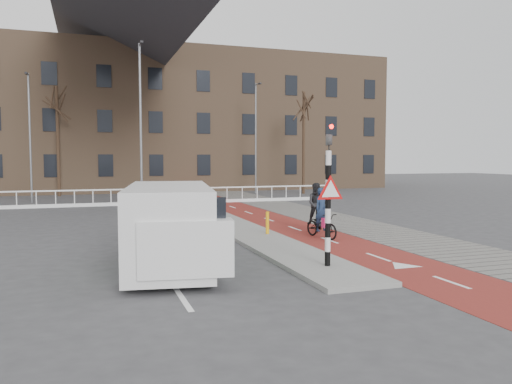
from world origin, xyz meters
name	(u,v)px	position (x,y,z in m)	size (l,w,h in m)	color
ground	(315,254)	(0.00, 0.00, 0.00)	(120.00, 120.00, 0.00)	#38383A
bike_lane	(255,215)	(1.50, 10.00, 0.01)	(2.50, 60.00, 0.01)	maroon
sidewalk	(307,213)	(4.30, 10.00, 0.01)	(3.00, 60.00, 0.01)	slate
curb_island	(250,234)	(-0.70, 4.00, 0.06)	(1.80, 16.00, 0.12)	gray
traffic_signal	(329,191)	(-0.60, -2.02, 1.99)	(0.80, 0.80, 3.68)	black
bollard	(267,223)	(-0.24, 3.40, 0.51)	(0.12, 0.12, 0.79)	#F5AA0D
cyclist_near	(322,221)	(1.49, 2.58, 0.60)	(0.90, 1.75, 1.76)	black
cyclist_far	(317,211)	(2.03, 4.09, 0.78)	(1.15, 1.75, 1.85)	black
van	(169,225)	(-4.33, -0.59, 1.12)	(2.73, 5.19, 2.12)	silver
railing	(111,201)	(-5.00, 17.00, 0.31)	(28.00, 0.10, 0.99)	silver
townhouse_row	(126,100)	(-3.00, 32.00, 7.81)	(46.00, 10.00, 15.90)	#7F6047
tree_mid	(58,141)	(-8.25, 25.79, 3.97)	(0.24, 0.24, 7.94)	black
tree_right	(304,143)	(9.69, 22.48, 3.94)	(0.22, 0.22, 7.87)	black
streetlight_near	(141,128)	(-3.59, 13.46, 4.33)	(0.12, 0.12, 8.65)	slate
streetlight_left	(30,139)	(-9.60, 20.81, 3.99)	(0.12, 0.12, 7.99)	slate
streetlight_right	(256,139)	(6.29, 24.10, 4.29)	(0.12, 0.12, 8.57)	slate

